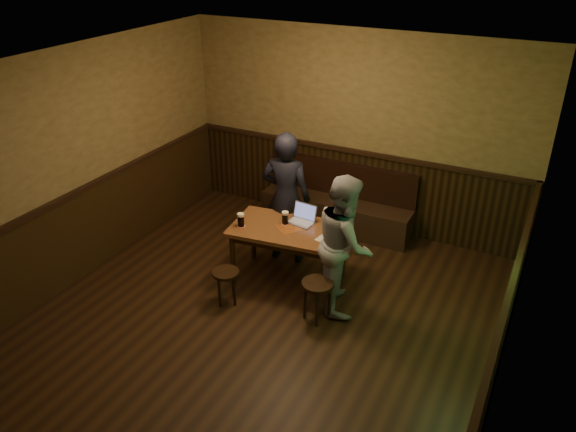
% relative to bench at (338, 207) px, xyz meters
% --- Properties ---
extents(room, '(5.04, 6.04, 2.84)m').
position_rel_bench_xyz_m(room, '(0.11, -2.53, 0.89)').
color(room, black).
rests_on(room, ground).
extents(bench, '(2.20, 0.50, 0.95)m').
position_rel_bench_xyz_m(bench, '(0.00, 0.00, 0.00)').
color(bench, black).
rests_on(bench, ground).
extents(pub_table, '(1.46, 0.95, 0.74)m').
position_rel_bench_xyz_m(pub_table, '(-0.00, -1.57, 0.33)').
color(pub_table, '#5B321A').
rests_on(pub_table, ground).
extents(stool_left, '(0.36, 0.36, 0.42)m').
position_rel_bench_xyz_m(stool_left, '(-0.44, -2.31, 0.03)').
color(stool_left, black).
rests_on(stool_left, ground).
extents(stool_right, '(0.47, 0.47, 0.48)m').
position_rel_bench_xyz_m(stool_right, '(0.64, -2.12, 0.08)').
color(stool_right, black).
rests_on(stool_right, ground).
extents(pint_left, '(0.11, 0.11, 0.17)m').
position_rel_bench_xyz_m(pint_left, '(-0.53, -1.79, 0.51)').
color(pint_left, '#B12515').
rests_on(pint_left, pub_table).
extents(pint_mid, '(0.11, 0.11, 0.17)m').
position_rel_bench_xyz_m(pint_mid, '(-0.09, -1.49, 0.51)').
color(pint_mid, '#B12515').
rests_on(pint_mid, pub_table).
extents(pint_right, '(0.10, 0.10, 0.16)m').
position_rel_bench_xyz_m(pint_right, '(0.45, -1.51, 0.50)').
color(pint_right, '#B12515').
rests_on(pint_right, pub_table).
extents(laptop, '(0.33, 0.28, 0.22)m').
position_rel_bench_xyz_m(laptop, '(0.08, -1.35, 0.48)').
color(laptop, silver).
rests_on(laptop, pub_table).
extents(menu, '(0.24, 0.18, 0.00)m').
position_rel_bench_xyz_m(menu, '(0.51, -1.63, 0.43)').
color(menu, silver).
rests_on(menu, pub_table).
extents(person_suit, '(0.70, 0.51, 1.76)m').
position_rel_bench_xyz_m(person_suit, '(-0.27, -1.11, 0.57)').
color(person_suit, black).
rests_on(person_suit, ground).
extents(person_grey, '(0.89, 0.98, 1.63)m').
position_rel_bench_xyz_m(person_grey, '(0.78, -1.72, 0.50)').
color(person_grey, gray).
rests_on(person_grey, ground).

